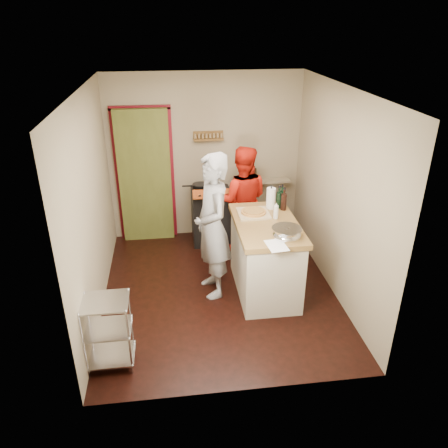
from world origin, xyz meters
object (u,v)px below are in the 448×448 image
Objects in this scene: person_red at (242,200)px; island at (265,255)px; stove at (211,215)px; person_stripe at (212,227)px; wire_shelving at (108,330)px.

island is at bearing 106.28° from person_red.
person_stripe is at bearing -95.11° from stove.
wire_shelving is (-1.33, -2.62, -0.01)m from stove.
stove is at bearing 164.30° from person_stripe.
stove is 2.94m from wire_shelving.
person_red reaches higher than island.
stove is at bearing -26.39° from person_red.
stove is 0.53× the size of person_stripe.
island reaches higher than stove.
island is at bearing 74.71° from person_stripe.
stove reaches higher than wire_shelving.
person_stripe is 1.15× the size of person_red.
person_stripe reaches higher than stove.
person_stripe is (-0.13, -1.43, 0.49)m from stove.
wire_shelving is 0.42× the size of person_stripe.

